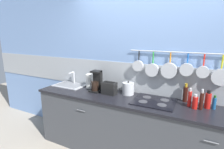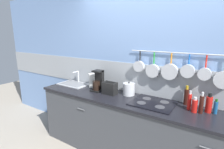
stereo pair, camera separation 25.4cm
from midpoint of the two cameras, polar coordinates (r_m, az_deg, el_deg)
wall_back at (r=2.65m, az=9.90°, el=0.70°), size 7.20×0.16×2.60m
cabinet_base at (r=2.66m, az=6.75°, el=-18.45°), size 3.36×0.58×0.90m
countertop at (r=2.45m, az=7.04°, el=-9.06°), size 3.40×0.61×0.03m
sink_basin at (r=3.24m, az=-15.82°, el=-3.23°), size 0.54×0.34×0.23m
paper_towel_roll at (r=3.01m, az=-9.86°, el=-2.16°), size 0.11×0.11×0.24m
coffee_maker at (r=2.83m, az=-7.65°, el=-2.69°), size 0.16×0.19×0.34m
toaster at (r=2.67m, az=-3.64°, el=-4.52°), size 0.23×0.13×0.19m
kettle at (r=2.67m, az=2.61°, el=-4.63°), size 0.18×0.18×0.21m
cooktop at (r=2.44m, az=10.65°, el=-8.65°), size 0.56×0.48×0.01m
bottle_vinegar at (r=2.53m, az=20.21°, el=-5.95°), size 0.06×0.06×0.25m
bottle_cooking_wine at (r=2.38m, az=21.27°, el=-7.33°), size 0.04×0.04×0.24m
bottle_hot_sauce at (r=2.35m, az=22.71°, el=-8.43°), size 0.06×0.06×0.19m
bottle_olive_oil at (r=2.34m, az=24.45°, el=-7.81°), size 0.05×0.05×0.26m
bottle_dish_soap at (r=2.42m, az=26.23°, el=-7.62°), size 0.07×0.07×0.23m
bottle_sesame_oil at (r=2.43m, az=27.85°, el=-8.30°), size 0.05×0.05×0.18m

